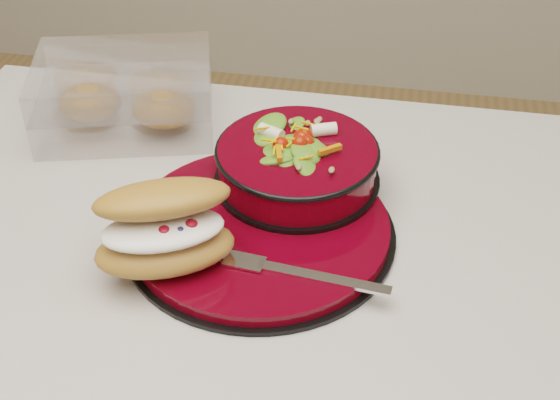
% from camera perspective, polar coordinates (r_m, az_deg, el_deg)
% --- Properties ---
extents(dinner_plate, '(0.31, 0.31, 0.02)m').
position_cam_1_polar(dinner_plate, '(0.90, -1.44, -2.16)').
color(dinner_plate, black).
rests_on(dinner_plate, island_counter).
extents(salad_bowl, '(0.20, 0.20, 0.09)m').
position_cam_1_polar(salad_bowl, '(0.94, 1.27, 2.99)').
color(salad_bowl, black).
rests_on(salad_bowl, dinner_plate).
extents(croissant, '(0.17, 0.15, 0.09)m').
position_cam_1_polar(croissant, '(0.83, -8.42, -2.04)').
color(croissant, '#BC7439').
rests_on(croissant, dinner_plate).
extents(fork, '(0.18, 0.04, 0.00)m').
position_cam_1_polar(fork, '(0.83, 1.45, -5.36)').
color(fork, silver).
rests_on(fork, dinner_plate).
extents(pastry_box, '(0.27, 0.23, 0.09)m').
position_cam_1_polar(pastry_box, '(1.10, -11.28, 7.50)').
color(pastry_box, white).
rests_on(pastry_box, island_counter).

